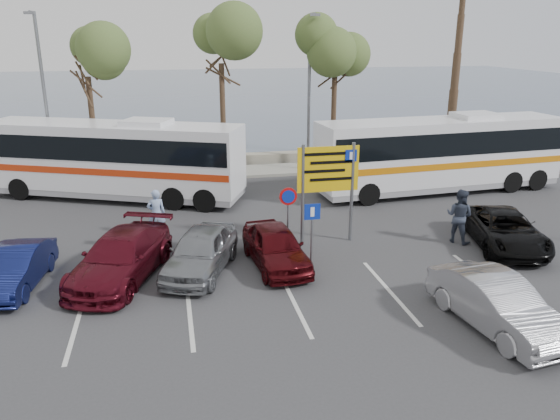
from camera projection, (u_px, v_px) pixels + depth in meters
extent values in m
plane|color=#37373A|center=(324.00, 282.00, 16.55)|extent=(120.00, 120.00, 0.00)
cube|color=gray|center=(252.00, 171.00, 29.57)|extent=(44.00, 2.40, 0.15)
cube|color=gray|center=(247.00, 159.00, 31.37)|extent=(48.00, 0.80, 0.60)
plane|color=#415468|center=(199.00, 90.00, 72.45)|extent=(140.00, 140.00, 0.00)
cylinder|color=#382619|center=(93.00, 128.00, 27.23)|extent=(0.28, 0.28, 5.04)
cylinder|color=#382619|center=(223.00, 119.00, 28.40)|extent=(0.28, 0.28, 5.60)
cylinder|color=#382619|center=(333.00, 119.00, 29.62)|extent=(0.28, 0.28, 5.18)
cylinder|color=#382619|center=(456.00, 72.00, 30.23)|extent=(0.48, 0.48, 10.00)
cylinder|color=slate|center=(45.00, 100.00, 26.01)|extent=(0.16, 0.16, 8.00)
cylinder|color=slate|center=(32.00, 12.00, 24.38)|extent=(0.12, 0.90, 0.12)
cube|color=slate|center=(29.00, 13.00, 23.93)|extent=(0.45, 0.25, 0.12)
cylinder|color=slate|center=(309.00, 94.00, 28.52)|extent=(0.16, 0.16, 8.00)
cylinder|color=slate|center=(313.00, 14.00, 26.89)|extent=(0.12, 0.90, 0.12)
cube|color=slate|center=(315.00, 15.00, 26.44)|extent=(0.45, 0.25, 0.12)
cylinder|color=slate|center=(303.00, 196.00, 19.00)|extent=(0.12, 0.12, 3.60)
cylinder|color=slate|center=(352.00, 193.00, 19.35)|extent=(0.12, 0.12, 3.60)
cube|color=#E2B20B|center=(328.00, 169.00, 18.90)|extent=(2.20, 0.06, 1.60)
cube|color=#0C2699|center=(351.00, 156.00, 18.87)|extent=(0.42, 0.01, 0.42)
cylinder|color=slate|center=(288.00, 223.00, 18.33)|extent=(0.07, 0.07, 2.20)
cylinder|color=#B20C0C|center=(288.00, 196.00, 18.01)|extent=(0.60, 0.03, 0.60)
cylinder|color=slate|center=(312.00, 239.00, 16.92)|extent=(0.07, 0.07, 2.20)
cube|color=#0C2699|center=(312.00, 212.00, 16.63)|extent=(0.50, 0.03, 0.50)
cube|color=white|center=(113.00, 156.00, 24.40)|extent=(11.70, 6.90, 2.87)
cube|color=black|center=(112.00, 144.00, 24.25)|extent=(11.51, 6.85, 1.02)
cube|color=#B62E0E|center=(114.00, 166.00, 24.55)|extent=(11.61, 6.88, 0.29)
cube|color=gray|center=(116.00, 187.00, 24.85)|extent=(11.59, 6.83, 0.54)
cube|color=white|center=(109.00, 121.00, 23.93)|extent=(2.40, 2.20, 0.23)
cube|color=white|center=(440.00, 150.00, 25.47)|extent=(11.89, 3.40, 2.88)
cube|color=black|center=(441.00, 140.00, 25.31)|extent=(11.66, 3.42, 1.03)
cube|color=#C86F0B|center=(439.00, 160.00, 25.61)|extent=(11.77, 3.42, 0.29)
cube|color=gray|center=(437.00, 180.00, 25.91)|extent=(11.77, 3.37, 0.54)
cube|color=white|center=(443.00, 117.00, 24.99)|extent=(2.07, 1.71, 0.23)
imported|color=gray|center=(200.00, 251.00, 17.04)|extent=(3.03, 4.39, 1.39)
imported|color=#10174A|center=(16.00, 268.00, 16.02)|extent=(1.76, 3.84, 1.22)
imported|color=#540E1A|center=(121.00, 257.00, 16.58)|extent=(3.57, 5.23, 1.41)
imported|color=#45090E|center=(276.00, 246.00, 17.51)|extent=(1.92, 4.01, 1.32)
imported|color=black|center=(505.00, 230.00, 19.11)|extent=(3.12, 4.89, 1.26)
imported|color=#9C9DA2|center=(497.00, 304.00, 13.76)|extent=(2.01, 4.29, 1.36)
imported|color=#8FA6D0|center=(156.00, 213.00, 19.97)|extent=(0.70, 0.49, 1.81)
imported|color=#2F3647|center=(459.00, 216.00, 19.44)|extent=(1.18, 1.21, 1.97)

